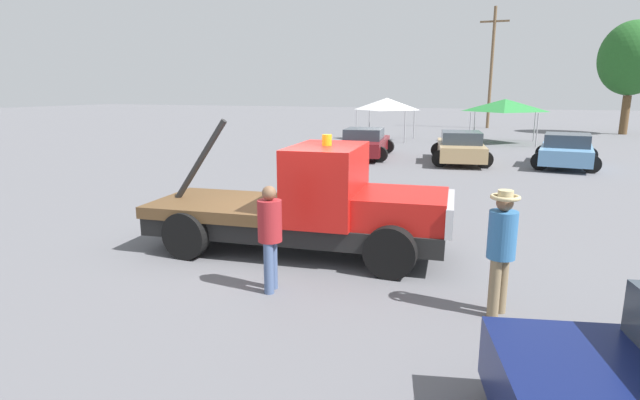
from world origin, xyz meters
The scene contains 12 objects.
ground_plane centered at (0.00, 0.00, 0.00)m, with size 160.00×160.00×0.00m, color slate.
tow_truck centered at (0.34, 0.03, 0.90)m, with size 5.85×2.50×2.51m.
person_near_truck centered at (3.71, -1.57, 1.04)m, with size 0.39×0.39×1.76m.
person_at_hood centered at (0.42, -1.93, 0.96)m, with size 0.37×0.37×1.66m.
parked_car_maroon centered at (-2.53, 13.79, 0.65)m, with size 2.85×4.86×1.34m.
parked_car_tan centered at (1.76, 13.61, 0.65)m, with size 2.86×4.77×1.34m.
parked_car_skyblue centered at (5.90, 13.93, 0.65)m, with size 2.73×4.55×1.34m.
canopy_tent_white centered at (-3.53, 22.20, 2.21)m, with size 3.02×3.02×2.58m.
canopy_tent_green centered at (3.32, 22.85, 2.18)m, with size 3.56×3.56×2.54m.
tree_left centered at (11.13, 32.13, 5.15)m, with size 4.30×4.30×7.67m.
traffic_cone centered at (0.57, 4.36, 0.25)m, with size 0.40×0.40×0.55m.
utility_pole centered at (1.93, 34.92, 4.99)m, with size 2.20×0.24×9.45m.
Camera 1 is at (3.70, -8.44, 3.04)m, focal length 28.00 mm.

